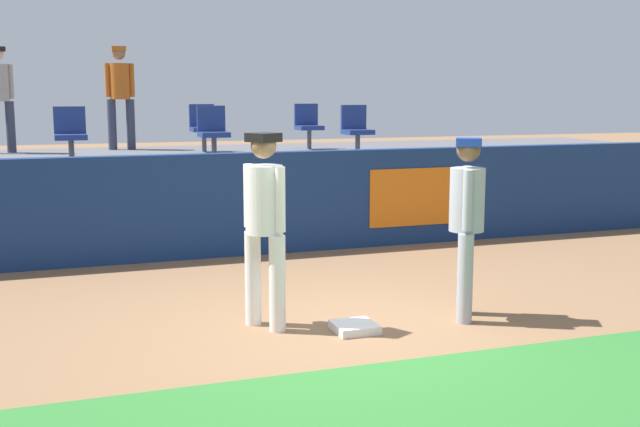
% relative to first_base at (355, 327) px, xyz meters
% --- Properties ---
extents(ground_plane, '(60.00, 60.00, 0.00)m').
position_rel_first_base_xyz_m(ground_plane, '(-0.17, 0.07, -0.04)').
color(ground_plane, '#846042').
extents(first_base, '(0.40, 0.40, 0.08)m').
position_rel_first_base_xyz_m(first_base, '(0.00, 0.00, 0.00)').
color(first_base, white).
rests_on(first_base, ground_plane).
extents(player_fielder_home, '(0.49, 0.60, 1.89)m').
position_rel_first_base_xyz_m(player_fielder_home, '(-0.77, 0.42, 1.05)').
color(player_fielder_home, white).
rests_on(player_fielder_home, ground_plane).
extents(player_runner_visitor, '(0.47, 0.47, 1.83)m').
position_rel_first_base_xyz_m(player_runner_visitor, '(1.22, 0.05, 1.02)').
color(player_runner_visitor, '#9EA3AD').
rests_on(player_runner_visitor, ground_plane).
extents(field_wall, '(18.00, 0.26, 1.44)m').
position_rel_first_base_xyz_m(field_wall, '(-0.15, 3.88, 0.68)').
color(field_wall, navy).
rests_on(field_wall, ground_plane).
extents(bleacher_platform, '(18.00, 4.80, 1.23)m').
position_rel_first_base_xyz_m(bleacher_platform, '(-0.17, 6.45, 0.58)').
color(bleacher_platform, '#59595E').
rests_on(bleacher_platform, ground_plane).
extents(seat_front_center, '(0.44, 0.44, 0.84)m').
position_rel_first_base_xyz_m(seat_front_center, '(-0.24, 5.32, 1.66)').
color(seat_front_center, '#4C4C51').
rests_on(seat_front_center, bleacher_platform).
extents(seat_back_center, '(0.44, 0.44, 0.84)m').
position_rel_first_base_xyz_m(seat_back_center, '(-0.04, 7.12, 1.66)').
color(seat_back_center, '#4C4C51').
rests_on(seat_back_center, bleacher_platform).
extents(seat_front_left, '(0.45, 0.44, 0.84)m').
position_rel_first_base_xyz_m(seat_front_left, '(-2.35, 5.32, 1.66)').
color(seat_front_left, '#4C4C51').
rests_on(seat_front_left, bleacher_platform).
extents(seat_back_right, '(0.45, 0.44, 0.84)m').
position_rel_first_base_xyz_m(seat_back_right, '(1.93, 7.12, 1.66)').
color(seat_back_right, '#4C4C51').
rests_on(seat_back_right, bleacher_platform).
extents(seat_front_right, '(0.44, 0.44, 0.84)m').
position_rel_first_base_xyz_m(seat_front_right, '(2.16, 5.32, 1.66)').
color(seat_front_right, '#4C4C51').
rests_on(seat_front_right, bleacher_platform).
extents(spectator_hooded, '(0.53, 0.37, 1.88)m').
position_rel_first_base_xyz_m(spectator_hooded, '(-1.36, 8.16, 2.28)').
color(spectator_hooded, '#33384C').
rests_on(spectator_hooded, bleacher_platform).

